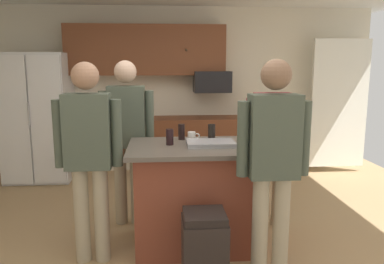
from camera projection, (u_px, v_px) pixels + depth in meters
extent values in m
plane|color=tan|center=(182.00, 248.00, 3.63)|extent=(7.04, 7.04, 0.00)
cube|color=beige|center=(172.00, 90.00, 6.15)|extent=(6.40, 0.10, 2.60)
cube|color=white|center=(339.00, 104.00, 6.00)|extent=(0.90, 0.06, 2.00)
cube|color=brown|center=(146.00, 50.00, 5.81)|extent=(2.40, 0.35, 0.75)
sphere|color=#4C3823|center=(186.00, 50.00, 5.67)|extent=(0.04, 0.04, 0.04)
cube|color=brown|center=(212.00, 146.00, 6.03)|extent=(1.80, 0.60, 0.90)
sphere|color=#4C3823|center=(244.00, 149.00, 5.76)|extent=(0.04, 0.04, 0.04)
cube|color=white|center=(38.00, 117.00, 5.66)|extent=(0.93, 0.70, 1.88)
cube|color=white|center=(13.00, 121.00, 5.28)|extent=(0.44, 0.04, 1.80)
cube|color=white|center=(47.00, 121.00, 5.32)|extent=(0.44, 0.04, 1.80)
cylinder|color=#B2B2B7|center=(29.00, 115.00, 5.25)|extent=(0.02, 0.02, 0.35)
cube|color=black|center=(212.00, 82.00, 5.88)|extent=(0.56, 0.40, 0.32)
cube|color=brown|center=(195.00, 198.00, 3.63)|extent=(1.09, 0.74, 0.94)
cube|color=#60564C|center=(195.00, 147.00, 3.55)|extent=(1.23, 0.88, 0.04)
cylinder|color=tan|center=(82.00, 215.00, 3.33)|extent=(0.13, 0.13, 0.85)
cylinder|color=tan|center=(102.00, 214.00, 3.35)|extent=(0.13, 0.13, 0.85)
cube|color=#4C5647|center=(88.00, 131.00, 3.21)|extent=(0.38, 0.22, 0.63)
sphere|color=tan|center=(85.00, 76.00, 3.13)|extent=(0.23, 0.23, 0.23)
cylinder|color=#4C5647|center=(59.00, 134.00, 3.19)|extent=(0.09, 0.09, 0.57)
cylinder|color=#4C5647|center=(117.00, 133.00, 3.23)|extent=(0.09, 0.09, 0.57)
cylinder|color=tan|center=(121.00, 185.00, 4.14)|extent=(0.13, 0.13, 0.86)
cylinder|color=tan|center=(137.00, 185.00, 4.15)|extent=(0.13, 0.13, 0.86)
cube|color=#4C5647|center=(127.00, 117.00, 4.01)|extent=(0.38, 0.22, 0.64)
sphere|color=beige|center=(125.00, 72.00, 3.93)|extent=(0.23, 0.23, 0.23)
cylinder|color=#4C5647|center=(104.00, 119.00, 4.00)|extent=(0.09, 0.09, 0.58)
cylinder|color=#4C5647|center=(150.00, 118.00, 4.04)|extent=(0.09, 0.09, 0.58)
cylinder|color=tan|center=(260.00, 229.00, 3.04)|extent=(0.13, 0.13, 0.86)
cylinder|color=tan|center=(281.00, 228.00, 3.06)|extent=(0.13, 0.13, 0.86)
cube|color=#4C5647|center=(274.00, 136.00, 2.92)|extent=(0.38, 0.22, 0.64)
sphere|color=#8C664C|center=(276.00, 75.00, 2.83)|extent=(0.23, 0.23, 0.23)
cylinder|color=#4C5647|center=(243.00, 139.00, 2.90)|extent=(0.09, 0.09, 0.58)
cylinder|color=#4C5647|center=(304.00, 138.00, 2.94)|extent=(0.09, 0.09, 0.58)
cylinder|color=tan|center=(263.00, 189.00, 4.07)|extent=(0.13, 0.13, 0.82)
cylinder|color=tan|center=(278.00, 188.00, 4.09)|extent=(0.13, 0.13, 0.82)
cube|color=maroon|center=(273.00, 123.00, 3.96)|extent=(0.38, 0.22, 0.61)
sphere|color=beige|center=(274.00, 79.00, 3.88)|extent=(0.22, 0.22, 0.22)
cylinder|color=maroon|center=(250.00, 125.00, 3.94)|extent=(0.09, 0.09, 0.55)
cylinder|color=maroon|center=(295.00, 124.00, 3.98)|extent=(0.09, 0.09, 0.55)
cylinder|color=black|center=(170.00, 137.00, 3.55)|extent=(0.07, 0.07, 0.15)
cylinder|color=white|center=(192.00, 136.00, 3.74)|extent=(0.08, 0.08, 0.09)
torus|color=white|center=(197.00, 136.00, 3.74)|extent=(0.06, 0.01, 0.06)
cylinder|color=black|center=(212.00, 133.00, 3.73)|extent=(0.07, 0.07, 0.16)
cylinder|color=black|center=(182.00, 132.00, 3.80)|extent=(0.06, 0.06, 0.16)
cube|color=#B7B7BC|center=(211.00, 144.00, 3.53)|extent=(0.44, 0.30, 0.02)
cube|color=#A8A8AD|center=(211.00, 142.00, 3.53)|extent=(0.44, 0.30, 0.02)
cube|color=black|center=(204.00, 253.00, 2.96)|extent=(0.34, 0.34, 0.55)
cube|color=black|center=(205.00, 216.00, 2.91)|extent=(0.32, 0.32, 0.06)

